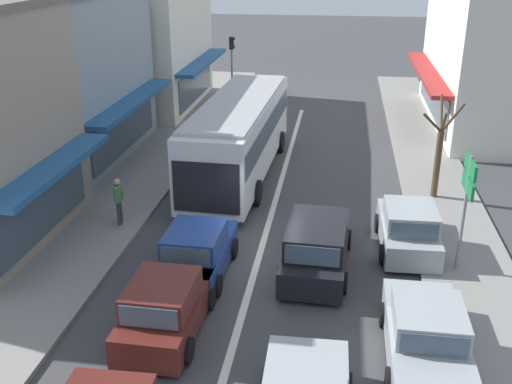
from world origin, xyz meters
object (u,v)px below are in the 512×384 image
(parked_hatchback_kerb_second, at_px, (408,229))
(city_bus, at_px, (239,132))
(pedestrian_with_handbag_near, at_px, (118,198))
(wagon_behind_bus_mid, at_px, (317,246))
(parked_sedan_kerb_front, at_px, (426,336))
(hatchback_behind_bus_near, at_px, (197,253))
(street_tree_right, at_px, (438,155))
(hatchback_adjacent_lane_trail, at_px, (166,308))
(directional_road_sign, at_px, (468,187))
(traffic_light_downstreet, at_px, (232,61))

(parked_hatchback_kerb_second, bearing_deg, city_bus, 137.49)
(pedestrian_with_handbag_near, bearing_deg, parked_hatchback_kerb_second, -1.57)
(wagon_behind_bus_mid, height_order, parked_sedan_kerb_front, wagon_behind_bus_mid)
(hatchback_behind_bus_near, relative_size, parked_sedan_kerb_front, 0.89)
(city_bus, height_order, street_tree_right, street_tree_right)
(wagon_behind_bus_mid, xyz_separation_m, hatchback_adjacent_lane_trail, (-3.48, -3.74, -0.04))
(wagon_behind_bus_mid, bearing_deg, directional_road_sign, 5.02)
(hatchback_behind_bus_near, height_order, traffic_light_downstreet, traffic_light_downstreet)
(traffic_light_downstreet, relative_size, street_tree_right, 1.09)
(parked_hatchback_kerb_second, bearing_deg, wagon_behind_bus_mid, -149.89)
(hatchback_behind_bus_near, relative_size, directional_road_sign, 1.04)
(city_bus, height_order, hatchback_behind_bus_near, city_bus)
(hatchback_behind_bus_near, distance_m, directional_road_sign, 7.83)
(wagon_behind_bus_mid, distance_m, hatchback_adjacent_lane_trail, 5.11)
(city_bus, height_order, hatchback_adjacent_lane_trail, city_bus)
(wagon_behind_bus_mid, height_order, pedestrian_with_handbag_near, pedestrian_with_handbag_near)
(parked_sedan_kerb_front, xyz_separation_m, pedestrian_with_handbag_near, (-9.42, 5.82, 0.40))
(wagon_behind_bus_mid, height_order, hatchback_behind_bus_near, wagon_behind_bus_mid)
(hatchback_adjacent_lane_trail, distance_m, pedestrian_with_handbag_near, 6.49)
(hatchback_adjacent_lane_trail, relative_size, parked_hatchback_kerb_second, 1.00)
(hatchback_behind_bus_near, relative_size, parked_hatchback_kerb_second, 1.00)
(hatchback_behind_bus_near, relative_size, street_tree_right, 0.97)
(parked_sedan_kerb_front, distance_m, directional_road_sign, 4.97)
(parked_hatchback_kerb_second, distance_m, traffic_light_downstreet, 18.53)
(parked_hatchback_kerb_second, xyz_separation_m, street_tree_right, (1.37, 4.31, 1.04))
(hatchback_adjacent_lane_trail, xyz_separation_m, parked_hatchback_kerb_second, (6.26, 5.34, 0.00))
(hatchback_behind_bus_near, xyz_separation_m, directional_road_sign, (7.47, 1.22, 1.99))
(wagon_behind_bus_mid, relative_size, pedestrian_with_handbag_near, 2.80)
(parked_hatchback_kerb_second, bearing_deg, directional_road_sign, -43.39)
(wagon_behind_bus_mid, height_order, hatchback_adjacent_lane_trail, wagon_behind_bus_mid)
(city_bus, xyz_separation_m, hatchback_behind_bus_near, (0.18, -8.27, -1.17))
(directional_road_sign, bearing_deg, city_bus, 137.33)
(parked_hatchback_kerb_second, relative_size, directional_road_sign, 1.04)
(city_bus, relative_size, traffic_light_downstreet, 2.60)
(city_bus, height_order, directional_road_sign, directional_road_sign)
(wagon_behind_bus_mid, height_order, directional_road_sign, directional_road_sign)
(hatchback_adjacent_lane_trail, xyz_separation_m, pedestrian_with_handbag_near, (-3.25, 5.60, 0.36))
(pedestrian_with_handbag_near, bearing_deg, wagon_behind_bus_mid, -15.51)
(wagon_behind_bus_mid, distance_m, parked_sedan_kerb_front, 4.78)
(parked_hatchback_kerb_second, bearing_deg, street_tree_right, 72.41)
(wagon_behind_bus_mid, relative_size, traffic_light_downstreet, 1.09)
(parked_sedan_kerb_front, bearing_deg, pedestrian_with_handbag_near, 148.30)
(hatchback_behind_bus_near, distance_m, parked_sedan_kerb_front, 6.81)
(city_bus, bearing_deg, directional_road_sign, -42.67)
(parked_hatchback_kerb_second, xyz_separation_m, directional_road_sign, (1.32, -1.25, 1.99))
(parked_hatchback_kerb_second, bearing_deg, traffic_light_downstreet, 117.66)
(city_bus, xyz_separation_m, pedestrian_with_handbag_near, (-3.17, -5.54, -0.81))
(city_bus, bearing_deg, hatchback_adjacent_lane_trail, -89.61)
(parked_sedan_kerb_front, relative_size, traffic_light_downstreet, 1.00)
(hatchback_behind_bus_near, distance_m, pedestrian_with_handbag_near, 4.33)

